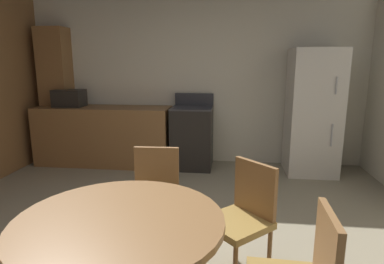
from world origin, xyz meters
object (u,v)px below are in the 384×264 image
(dining_table, at_px, (121,246))
(chair_north, at_px, (155,193))
(oven_range, at_px, (192,137))
(refrigerator, at_px, (313,112))
(microwave, at_px, (69,98))
(chair_northeast, at_px, (243,214))

(dining_table, distance_m, chair_north, 0.95)
(oven_range, height_order, refrigerator, refrigerator)
(microwave, xyz_separation_m, chair_northeast, (2.58, -2.55, -0.53))
(microwave, xyz_separation_m, dining_table, (1.89, -3.20, -0.43))
(chair_northeast, xyz_separation_m, chair_north, (-0.72, 0.29, 0.00))
(microwave, bearing_deg, refrigerator, -0.79)
(chair_northeast, height_order, chair_north, same)
(refrigerator, bearing_deg, chair_northeast, -112.78)
(refrigerator, xyz_separation_m, dining_table, (-1.73, -3.15, -0.28))
(dining_table, relative_size, chair_northeast, 1.29)
(microwave, distance_m, chair_northeast, 3.67)
(oven_range, xyz_separation_m, chair_northeast, (0.67, -2.55, 0.03))
(dining_table, bearing_deg, refrigerator, 61.20)
(oven_range, bearing_deg, chair_north, -91.29)
(microwave, relative_size, dining_table, 0.39)
(oven_range, relative_size, dining_table, 0.98)
(microwave, height_order, chair_northeast, microwave)
(chair_north, bearing_deg, microwave, -142.70)
(oven_range, bearing_deg, dining_table, -90.27)
(microwave, height_order, dining_table, microwave)
(chair_northeast, bearing_deg, refrigerator, -156.49)
(refrigerator, xyz_separation_m, chair_north, (-1.77, -2.21, -0.38))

